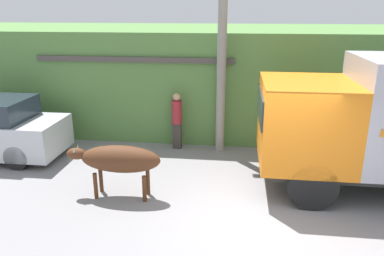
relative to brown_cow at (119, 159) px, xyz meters
The scene contains 6 objects.
ground_plane 3.41m from the brown_cow, ahead, with size 60.00×60.00×0.00m, color gray.
hillside_embankment 7.66m from the brown_cow, 64.74° to the left, with size 32.00×6.78×3.37m.
building_backdrop 4.81m from the brown_cow, 96.73° to the left, with size 5.96×2.70×2.68m.
brown_cow is the anchor object (origin of this frame).
pedestrian_on_hill 3.25m from the brown_cow, 76.21° to the left, with size 0.33×0.33×1.70m.
utility_pole 4.25m from the brown_cow, 56.83° to the left, with size 0.90×0.25×5.56m.
Camera 1 is at (-0.71, -6.82, 4.06)m, focal length 35.00 mm.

